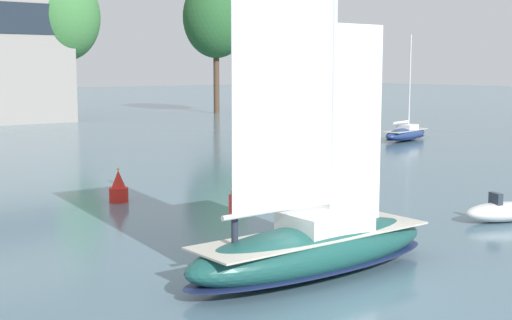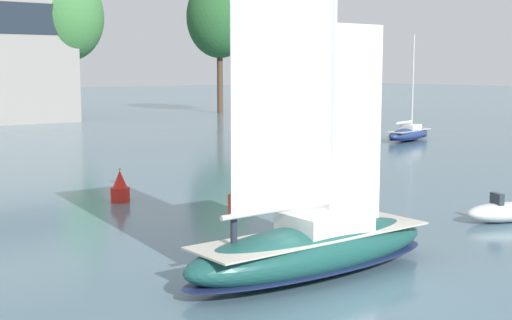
# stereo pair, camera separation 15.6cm
# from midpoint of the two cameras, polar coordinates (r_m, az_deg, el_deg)

# --- Properties ---
(ground_plane) EXTENTS (400.00, 400.00, 0.00)m
(ground_plane) POSITION_cam_midpoint_polar(r_m,az_deg,el_deg) (22.69, 4.80, -9.11)
(ground_plane) COLOR slate
(tree_shore_left) EXTENTS (9.19, 9.19, 18.92)m
(tree_shore_left) POSITION_cam_midpoint_polar(r_m,az_deg,el_deg) (100.73, -2.89, 11.31)
(tree_shore_left) COLOR #4C3828
(tree_shore_left) RESTS_ON ground
(tree_shore_center) EXTENTS (8.57, 8.57, 17.65)m
(tree_shore_center) POSITION_cam_midpoint_polar(r_m,az_deg,el_deg) (89.41, -14.79, 10.99)
(tree_shore_center) COLOR brown
(tree_shore_center) RESTS_ON ground
(sailboat_main) EXTENTS (9.59, 2.82, 13.12)m
(sailboat_main) POSITION_cam_midpoint_polar(r_m,az_deg,el_deg) (22.42, 4.85, -6.54)
(sailboat_main) COLOR #194C47
(sailboat_main) RESTS_ON ground
(sailboat_moored_far_slip) EXTENTS (7.00, 3.58, 9.28)m
(sailboat_moored_far_slip) POSITION_cam_midpoint_polar(r_m,az_deg,el_deg) (64.31, 12.20, 2.09)
(sailboat_moored_far_slip) COLOR navy
(sailboat_moored_far_slip) RESTS_ON ground
(motor_tender) EXTENTS (3.71, 2.50, 1.32)m
(motor_tender) POSITION_cam_midpoint_polar(r_m,az_deg,el_deg) (31.72, 19.34, -3.93)
(motor_tender) COLOR silver
(motor_tender) RESTS_ON ground
(channel_buoy) EXTENTS (0.92, 0.92, 1.70)m
(channel_buoy) POSITION_cam_midpoint_polar(r_m,az_deg,el_deg) (34.94, -10.70, -2.23)
(channel_buoy) COLOR red
(channel_buoy) RESTS_ON ground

